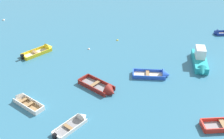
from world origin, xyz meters
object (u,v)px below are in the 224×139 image
at_px(rowboat_maroon_outer_left, 105,89).
at_px(mooring_buoy_between_boats_left, 89,49).
at_px(rowboat_deep_blue_cluster_inner, 219,33).
at_px(mooring_buoy_central, 117,40).
at_px(mooring_buoy_midfield, 4,20).
at_px(rowboat_yellow_outer_right, 44,50).
at_px(rowboat_white_back_row_right, 78,121).
at_px(motor_launch_turquoise_back_row_center, 200,61).
at_px(rowboat_blue_far_back, 159,75).
at_px(rowboat_white_foreground_center, 23,101).

relative_size(rowboat_maroon_outer_left, mooring_buoy_between_boats_left, 14.34).
height_order(rowboat_deep_blue_cluster_inner, mooring_buoy_between_boats_left, rowboat_deep_blue_cluster_inner).
height_order(mooring_buoy_central, mooring_buoy_midfield, mooring_buoy_midfield).
relative_size(rowboat_yellow_outer_right, rowboat_deep_blue_cluster_inner, 1.14).
distance_m(rowboat_white_back_row_right, motor_launch_turquoise_back_row_center, 15.74).
relative_size(rowboat_white_back_row_right, rowboat_maroon_outer_left, 0.80).
bearing_deg(rowboat_blue_far_back, rowboat_white_back_row_right, -133.36).
relative_size(rowboat_deep_blue_cluster_inner, rowboat_white_foreground_center, 0.94).
bearing_deg(rowboat_maroon_outer_left, rowboat_deep_blue_cluster_inner, 44.97).
height_order(rowboat_blue_far_back, mooring_buoy_between_boats_left, rowboat_blue_far_back).
bearing_deg(motor_launch_turquoise_back_row_center, mooring_buoy_central, 148.93).
bearing_deg(rowboat_maroon_outer_left, rowboat_blue_far_back, 29.40).
height_order(rowboat_white_back_row_right, mooring_buoy_midfield, rowboat_white_back_row_right).
distance_m(rowboat_white_back_row_right, mooring_buoy_midfield, 26.32).
distance_m(rowboat_white_back_row_right, rowboat_maroon_outer_left, 5.01).
bearing_deg(motor_launch_turquoise_back_row_center, rowboat_maroon_outer_left, -150.58).
height_order(rowboat_maroon_outer_left, mooring_buoy_between_boats_left, rowboat_maroon_outer_left).
bearing_deg(rowboat_yellow_outer_right, mooring_buoy_midfield, 132.78).
relative_size(rowboat_deep_blue_cluster_inner, mooring_buoy_midfield, 8.95).
height_order(motor_launch_turquoise_back_row_center, mooring_buoy_midfield, motor_launch_turquoise_back_row_center).
xyz_separation_m(rowboat_deep_blue_cluster_inner, mooring_buoy_midfield, (-30.92, 2.89, -0.15)).
distance_m(rowboat_yellow_outer_right, mooring_buoy_midfield, 12.73).
height_order(motor_launch_turquoise_back_row_center, mooring_buoy_between_boats_left, motor_launch_turquoise_back_row_center).
distance_m(rowboat_blue_far_back, rowboat_maroon_outer_left, 6.21).
xyz_separation_m(mooring_buoy_between_boats_left, mooring_buoy_midfield, (-13.98, 8.46, 0.00)).
height_order(rowboat_white_back_row_right, rowboat_deep_blue_cluster_inner, rowboat_white_back_row_right).
bearing_deg(rowboat_white_foreground_center, rowboat_maroon_outer_left, 17.17).
height_order(rowboat_deep_blue_cluster_inner, mooring_buoy_midfield, rowboat_deep_blue_cluster_inner).
relative_size(rowboat_yellow_outer_right, motor_launch_turquoise_back_row_center, 0.72).
height_order(rowboat_blue_far_back, rowboat_deep_blue_cluster_inner, rowboat_blue_far_back).
distance_m(rowboat_blue_far_back, rowboat_deep_blue_cluster_inner, 14.19).
relative_size(rowboat_white_back_row_right, mooring_buoy_midfield, 9.12).
height_order(rowboat_deep_blue_cluster_inner, rowboat_maroon_outer_left, rowboat_maroon_outer_left).
xyz_separation_m(rowboat_white_back_row_right, rowboat_white_foreground_center, (-5.44, 2.39, 0.04)).
bearing_deg(motor_launch_turquoise_back_row_center, rowboat_yellow_outer_right, 173.46).
xyz_separation_m(motor_launch_turquoise_back_row_center, rowboat_maroon_outer_left, (-10.03, -5.66, -0.37)).
bearing_deg(mooring_buoy_between_boats_left, mooring_buoy_midfield, 148.81).
bearing_deg(rowboat_yellow_outer_right, rowboat_white_foreground_center, -85.58).
relative_size(rowboat_deep_blue_cluster_inner, rowboat_maroon_outer_left, 0.79).
height_order(rowboat_deep_blue_cluster_inner, rowboat_white_foreground_center, rowboat_white_foreground_center).
xyz_separation_m(rowboat_deep_blue_cluster_inner, rowboat_white_foreground_center, (-21.50, -16.44, 0.04)).
relative_size(rowboat_blue_far_back, mooring_buoy_central, 13.53).
distance_m(rowboat_white_back_row_right, rowboat_deep_blue_cluster_inner, 24.76).
height_order(rowboat_white_back_row_right, rowboat_white_foreground_center, rowboat_white_foreground_center).
distance_m(rowboat_deep_blue_cluster_inner, motor_launch_turquoise_back_row_center, 9.51).
bearing_deg(mooring_buoy_central, rowboat_blue_far_back, -59.90).
xyz_separation_m(rowboat_white_back_row_right, rowboat_deep_blue_cluster_inner, (16.06, 18.84, 0.00)).
xyz_separation_m(rowboat_blue_far_back, mooring_buoy_midfield, (-22.13, 14.02, -0.19)).
xyz_separation_m(rowboat_blue_far_back, mooring_buoy_between_boats_left, (-8.15, 5.56, -0.19)).
xyz_separation_m(rowboat_blue_far_back, rowboat_maroon_outer_left, (-5.41, -3.05, 0.02)).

